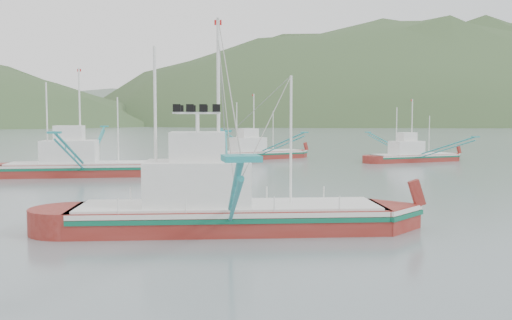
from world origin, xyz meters
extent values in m
plane|color=slate|center=(0.00, 0.00, 0.00)|extent=(1200.00, 1200.00, 0.00)
cube|color=maroon|center=(-2.58, -0.12, 0.21)|extent=(16.48, 6.16, 2.14)
cube|color=silver|center=(-2.58, -0.12, 1.13)|extent=(16.17, 6.21, 0.24)
cube|color=#0D5E42|center=(-2.58, -0.12, 0.86)|extent=(16.17, 6.23, 0.24)
cube|color=silver|center=(-2.58, -0.12, 1.34)|extent=(15.66, 5.85, 0.13)
cube|color=silver|center=(-4.18, 0.07, 2.47)|extent=(5.73, 4.04, 2.36)
cube|color=silver|center=(-4.18, 0.07, 4.40)|extent=(3.05, 2.67, 1.50)
cylinder|color=white|center=(-3.11, -0.05, 6.11)|extent=(0.17, 0.17, 9.65)
cylinder|color=white|center=(-6.31, 0.33, 5.39)|extent=(0.15, 0.15, 8.20)
cylinder|color=white|center=(0.61, -0.50, 4.66)|extent=(0.13, 0.13, 6.76)
cube|color=maroon|center=(-12.81, 29.98, 0.21)|extent=(16.03, 5.08, 2.11)
cube|color=silver|center=(-12.81, 29.98, 1.11)|extent=(15.72, 5.15, 0.23)
cube|color=#0D5E42|center=(-12.81, 29.98, 0.84)|extent=(15.72, 5.17, 0.23)
cube|color=silver|center=(-12.81, 29.98, 1.32)|extent=(15.23, 4.83, 0.13)
cube|color=silver|center=(-14.39, 30.07, 2.43)|extent=(5.45, 3.66, 2.32)
cube|color=silver|center=(-14.39, 30.07, 4.32)|extent=(2.87, 2.47, 1.48)
cylinder|color=white|center=(-13.33, 30.01, 6.01)|extent=(0.17, 0.17, 9.49)
cylinder|color=white|center=(-16.49, 30.18, 5.30)|extent=(0.15, 0.15, 8.07)
cylinder|color=white|center=(-9.65, 29.81, 4.59)|extent=(0.13, 0.13, 6.64)
cube|color=maroon|center=(27.99, 40.94, 0.16)|extent=(12.56, 5.58, 1.62)
cube|color=silver|center=(27.99, 40.94, 0.85)|extent=(12.33, 5.59, 0.18)
cube|color=#0D5E42|center=(27.99, 40.94, 0.65)|extent=(12.33, 5.61, 0.18)
cube|color=silver|center=(27.99, 40.94, 1.01)|extent=(11.93, 5.30, 0.10)
cube|color=silver|center=(26.80, 40.70, 1.86)|extent=(4.48, 3.34, 1.78)
cube|color=silver|center=(26.80, 40.70, 3.32)|extent=(2.42, 2.16, 1.13)
cylinder|color=white|center=(27.59, 40.86, 4.62)|extent=(0.13, 0.13, 7.29)
cylinder|color=white|center=(25.21, 40.38, 4.07)|extent=(0.11, 0.11, 6.20)
cylinder|color=white|center=(30.37, 41.42, 3.53)|extent=(0.10, 0.10, 5.11)
cube|color=maroon|center=(8.42, 49.82, 0.18)|extent=(13.92, 7.56, 1.80)
cube|color=silver|center=(8.42, 49.82, 0.94)|extent=(13.68, 7.54, 0.20)
cube|color=#0D5E42|center=(8.42, 49.82, 0.72)|extent=(13.69, 7.56, 0.20)
cube|color=silver|center=(8.42, 49.82, 1.12)|extent=(13.22, 7.18, 0.11)
cube|color=silver|center=(7.14, 49.41, 2.06)|extent=(5.16, 4.11, 1.98)
cube|color=silver|center=(7.14, 49.41, 3.68)|extent=(2.83, 2.60, 1.26)
cylinder|color=white|center=(7.99, 49.69, 5.12)|extent=(0.14, 0.14, 8.08)
cylinder|color=white|center=(5.43, 48.86, 4.51)|extent=(0.13, 0.13, 6.87)
cylinder|color=white|center=(10.98, 50.65, 3.91)|extent=(0.11, 0.11, 5.66)
ellipsoid|color=#324B26|center=(240.00, 430.00, 0.00)|extent=(684.00, 432.00, 306.00)
ellipsoid|color=slate|center=(30.00, 560.00, 0.00)|extent=(960.00, 400.00, 240.00)
camera|label=1|loc=(-6.69, -29.22, 5.90)|focal=40.00mm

